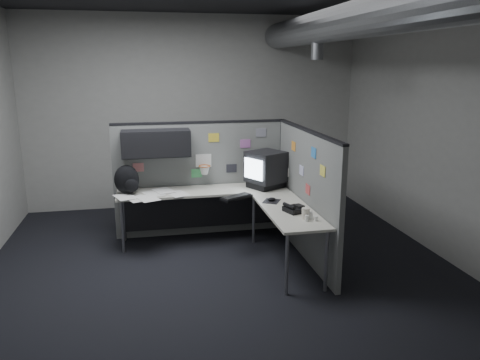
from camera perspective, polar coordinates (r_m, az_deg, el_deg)
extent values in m
cube|color=black|center=(5.74, -2.15, -10.80)|extent=(5.60, 5.60, 0.01)
cube|color=#9E9E99|center=(8.03, -5.57, 8.19)|extent=(5.60, 0.01, 3.20)
cube|color=#9E9E99|center=(2.61, 7.71, -3.89)|extent=(5.60, 0.01, 3.20)
cube|color=#9E9E99|center=(6.35, 23.67, 5.59)|extent=(0.01, 5.60, 3.20)
cylinder|color=slate|center=(5.63, 12.54, 18.27)|extent=(0.40, 5.49, 0.40)
cylinder|color=slate|center=(6.35, 9.41, 15.61)|extent=(0.16, 0.16, 0.30)
cube|color=slate|center=(6.68, -4.76, 0.08)|extent=(2.43, 0.06, 1.60)
cube|color=black|center=(6.53, -4.91, 7.03)|extent=(2.43, 0.07, 0.03)
cube|color=black|center=(6.91, 5.03, 0.55)|extent=(0.07, 0.07, 1.60)
cube|color=black|center=(6.33, -10.20, 4.45)|extent=(0.90, 0.35, 0.35)
cube|color=black|center=(6.16, -10.16, 4.19)|extent=(0.90, 0.02, 0.33)
cube|color=silver|center=(6.58, -4.47, 2.38)|extent=(0.22, 0.02, 0.18)
torus|color=#D85914|center=(6.51, -4.36, 1.71)|extent=(0.16, 0.16, 0.01)
cone|color=white|center=(6.52, -4.35, 1.19)|extent=(0.14, 0.14, 0.11)
cube|color=#D87F7F|center=(6.56, -12.29, 1.51)|extent=(0.15, 0.01, 0.12)
cube|color=gold|center=(6.55, -3.22, 5.18)|extent=(0.15, 0.01, 0.12)
cube|color=#26262D|center=(6.67, -1.04, 1.44)|extent=(0.15, 0.01, 0.12)
cube|color=#B266B2|center=(6.65, 0.64, 4.46)|extent=(0.15, 0.01, 0.12)
cube|color=gray|center=(6.68, 2.59, 5.79)|extent=(0.15, 0.01, 0.12)
cube|color=#4CB266|center=(6.62, -5.30, 0.82)|extent=(0.15, 0.01, 0.12)
cube|color=slate|center=(5.92, 8.00, -1.84)|extent=(0.06, 2.23, 1.60)
cube|color=black|center=(5.75, 8.28, 6.01)|extent=(0.07, 2.23, 0.03)
cube|color=orange|center=(6.19, 6.53, 4.13)|extent=(0.01, 0.15, 0.12)
cube|color=silver|center=(5.91, 7.51, 1.16)|extent=(0.01, 0.15, 0.12)
cube|color=#337FCC|center=(5.48, 8.96, 3.32)|extent=(0.01, 0.15, 0.12)
cube|color=silver|center=(6.50, 5.76, 1.02)|extent=(0.01, 0.15, 0.12)
cube|color=#E5D84C|center=(5.24, 10.03, 1.10)|extent=(0.01, 0.15, 0.12)
cube|color=#CC4C4C|center=(5.72, 8.26, -1.14)|extent=(0.01, 0.15, 0.12)
cube|color=beige|center=(6.39, -4.54, -1.34)|extent=(2.30, 0.56, 0.03)
cube|color=beige|center=(5.58, 5.85, -3.66)|extent=(0.56, 1.55, 0.03)
cube|color=black|center=(6.69, -4.72, -3.46)|extent=(2.18, 0.02, 0.55)
cylinder|color=gray|center=(6.26, -14.13, -5.57)|extent=(0.04, 0.04, 0.70)
cylinder|color=gray|center=(6.67, -13.98, -4.33)|extent=(0.04, 0.04, 0.70)
cylinder|color=gray|center=(6.40, 1.66, -4.70)|extent=(0.04, 0.04, 0.70)
cylinder|color=gray|center=(5.02, 5.73, -10.18)|extent=(0.04, 0.04, 0.70)
cylinder|color=gray|center=(5.15, 10.48, -9.67)|extent=(0.04, 0.04, 0.70)
cube|color=black|center=(6.50, 3.16, -0.53)|extent=(0.55, 0.53, 0.08)
cube|color=black|center=(6.44, 3.19, 1.64)|extent=(0.60, 0.60, 0.42)
cube|color=#D1E4F9|center=(6.29, 1.64, 1.34)|extent=(0.18, 0.31, 0.27)
cube|color=black|center=(5.96, -0.43, -2.14)|extent=(0.45, 0.35, 0.03)
cube|color=black|center=(5.95, -0.43, -1.97)|extent=(0.41, 0.31, 0.01)
cube|color=black|center=(5.85, 3.86, -2.59)|extent=(0.27, 0.29, 0.01)
ellipsoid|color=black|center=(5.84, 3.87, -2.36)|extent=(0.12, 0.10, 0.04)
cube|color=black|center=(5.46, 6.63, -3.59)|extent=(0.26, 0.27, 0.06)
cylinder|color=black|center=(5.41, 6.00, -3.16)|extent=(0.11, 0.20, 0.04)
cube|color=black|center=(5.47, 7.19, -3.13)|extent=(0.12, 0.14, 0.02)
cylinder|color=silver|center=(5.23, 8.59, -4.32)|extent=(0.05, 0.05, 0.08)
cylinder|color=silver|center=(5.16, 8.15, -4.62)|extent=(0.05, 0.05, 0.07)
cylinder|color=silver|center=(5.18, 9.24, -4.65)|extent=(0.04, 0.04, 0.05)
cylinder|color=#D85914|center=(5.27, 8.03, -4.12)|extent=(0.05, 0.05, 0.09)
cylinder|color=beige|center=(5.23, 8.00, -4.05)|extent=(0.10, 0.10, 0.12)
cube|color=white|center=(6.23, -7.56, -1.67)|extent=(0.33, 0.39, 0.00)
cube|color=white|center=(6.26, -10.47, -1.66)|extent=(0.33, 0.39, 0.00)
cube|color=white|center=(6.07, -12.43, -2.23)|extent=(0.34, 0.39, 0.00)
cube|color=white|center=(6.37, -9.31, -1.28)|extent=(0.33, 0.39, 0.00)
cube|color=white|center=(6.03, -11.16, -2.22)|extent=(0.33, 0.39, 0.00)
cube|color=white|center=(6.15, -13.83, -2.00)|extent=(0.33, 0.39, 0.00)
ellipsoid|color=black|center=(6.29, -13.65, 0.04)|extent=(0.35, 0.28, 0.39)
ellipsoid|color=black|center=(6.19, -13.06, -0.67)|extent=(0.19, 0.13, 0.18)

